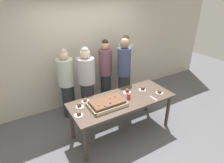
% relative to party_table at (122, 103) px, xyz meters
% --- Properties ---
extents(ground_plane, '(12.00, 12.00, 0.00)m').
position_rel_party_table_xyz_m(ground_plane, '(0.00, 0.00, -0.70)').
color(ground_plane, '#5B5B60').
extents(interior_back_panel, '(8.00, 0.12, 3.00)m').
position_rel_party_table_xyz_m(interior_back_panel, '(0.00, 1.60, 0.80)').
color(interior_back_panel, beige).
rests_on(interior_back_panel, ground_plane).
extents(party_table, '(2.05, 0.82, 0.79)m').
position_rel_party_table_xyz_m(party_table, '(0.00, 0.00, 0.00)').
color(party_table, '#47382D').
rests_on(party_table, ground_plane).
extents(sheet_cake, '(0.67, 0.42, 0.12)m').
position_rel_party_table_xyz_m(sheet_cake, '(-0.36, -0.05, 0.14)').
color(sheet_cake, beige).
rests_on(sheet_cake, party_table).
extents(plated_slice_near_left, '(0.15, 0.15, 0.08)m').
position_rel_party_table_xyz_m(plated_slice_near_left, '(0.22, 0.16, 0.12)').
color(plated_slice_near_left, white).
rests_on(plated_slice_near_left, party_table).
extents(plated_slice_near_right, '(0.15, 0.15, 0.06)m').
position_rel_party_table_xyz_m(plated_slice_near_right, '(-0.65, 0.28, 0.11)').
color(plated_slice_near_right, white).
rests_on(plated_slice_near_right, party_table).
extents(plated_slice_far_left, '(0.15, 0.15, 0.07)m').
position_rel_party_table_xyz_m(plated_slice_far_left, '(-0.81, 0.16, 0.12)').
color(plated_slice_far_left, white).
rests_on(plated_slice_far_left, party_table).
extents(plated_slice_far_right, '(0.15, 0.15, 0.07)m').
position_rel_party_table_xyz_m(plated_slice_far_right, '(0.56, 0.08, 0.11)').
color(plated_slice_far_right, white).
rests_on(plated_slice_far_right, party_table).
extents(plated_slice_center_front, '(0.15, 0.15, 0.07)m').
position_rel_party_table_xyz_m(plated_slice_center_front, '(-0.92, -0.07, 0.11)').
color(plated_slice_center_front, white).
rests_on(plated_slice_center_front, party_table).
extents(plated_slice_center_back, '(0.15, 0.15, 0.06)m').
position_rel_party_table_xyz_m(plated_slice_center_back, '(0.78, -0.19, 0.11)').
color(plated_slice_center_back, white).
rests_on(plated_slice_center_back, party_table).
extents(drink_cup_nearest, '(0.07, 0.07, 0.10)m').
position_rel_party_table_xyz_m(drink_cup_nearest, '(0.12, -0.04, 0.14)').
color(drink_cup_nearest, red).
rests_on(drink_cup_nearest, party_table).
extents(cake_server_utensil, '(0.03, 0.20, 0.01)m').
position_rel_party_table_xyz_m(cake_server_utensil, '(0.53, -0.28, 0.09)').
color(cake_server_utensil, silver).
rests_on(cake_server_utensil, party_table).
extents(person_serving_front, '(0.31, 0.31, 1.69)m').
position_rel_party_table_xyz_m(person_serving_front, '(0.23, 1.09, 0.19)').
color(person_serving_front, '#28282D').
rests_on(person_serving_front, ground_plane).
extents(person_green_shirt_behind, '(0.35, 0.35, 1.62)m').
position_rel_party_table_xyz_m(person_green_shirt_behind, '(-0.74, 1.09, 0.13)').
color(person_green_shirt_behind, '#28282D').
rests_on(person_green_shirt_behind, ground_plane).
extents(person_striped_tie_right, '(0.37, 0.37, 1.71)m').
position_rel_party_table_xyz_m(person_striped_tie_right, '(0.82, 1.13, 0.18)').
color(person_striped_tie_right, '#28282D').
rests_on(person_striped_tie_right, ground_plane).
extents(person_far_right_suit, '(0.37, 0.37, 1.67)m').
position_rel_party_table_xyz_m(person_far_right_suit, '(-0.37, 0.84, 0.16)').
color(person_far_right_suit, '#28282D').
rests_on(person_far_right_suit, ground_plane).
extents(person_back_corner, '(0.31, 0.31, 1.76)m').
position_rel_party_table_xyz_m(person_back_corner, '(0.51, 0.72, 0.23)').
color(person_back_corner, '#28282D').
rests_on(person_back_corner, ground_plane).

